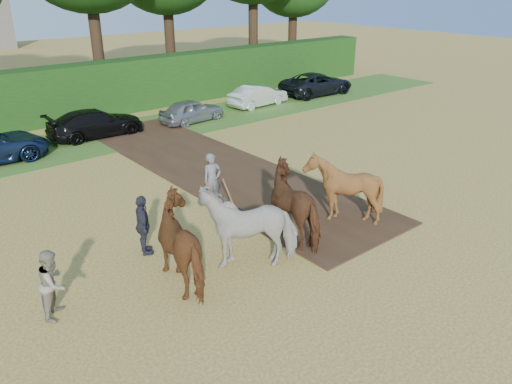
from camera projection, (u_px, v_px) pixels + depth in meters
name	position (u px, v px, depth m)	size (l,w,h in m)	color
ground	(308.00, 242.00, 15.10)	(120.00, 120.00, 0.00)	gold
earth_strip	(215.00, 168.00, 20.93)	(4.50, 17.00, 0.05)	#472D1C
grass_verge	(110.00, 137.00, 25.01)	(50.00, 5.00, 0.03)	#38601E
hedgerow	(72.00, 93.00, 27.61)	(46.00, 1.60, 3.00)	#14380F
spectator_near	(54.00, 283.00, 11.57)	(0.84, 0.65, 1.72)	#B0A78A
spectator_far	(143.00, 225.00, 14.16)	(1.06, 0.44, 1.81)	#242430
plough_team	(273.00, 212.00, 14.48)	(7.58, 5.28, 2.26)	brown
parked_cars	(117.00, 121.00, 25.17)	(36.31, 3.16, 1.48)	silver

